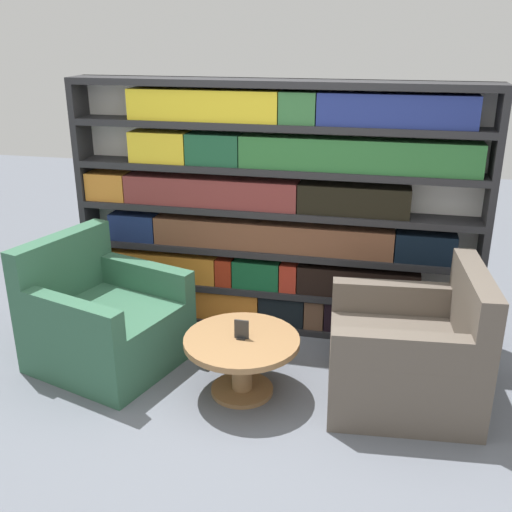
# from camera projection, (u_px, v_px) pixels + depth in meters

# --- Properties ---
(ground_plane) EXTENTS (14.00, 14.00, 0.00)m
(ground_plane) POSITION_uv_depth(u_px,v_px,m) (236.00, 410.00, 3.80)
(ground_plane) COLOR slate
(bookshelf) EXTENTS (3.12, 0.30, 1.94)m
(bookshelf) POSITION_uv_depth(u_px,v_px,m) (273.00, 213.00, 4.59)
(bookshelf) COLOR silver
(bookshelf) RESTS_ON ground_plane
(armchair_left) EXTENTS (1.14, 1.10, 0.91)m
(armchair_left) POSITION_uv_depth(u_px,v_px,m) (103.00, 323.00, 4.27)
(armchair_left) COLOR #336047
(armchair_left) RESTS_ON ground_plane
(armchair_right) EXTENTS (1.00, 0.94, 0.91)m
(armchair_right) POSITION_uv_depth(u_px,v_px,m) (409.00, 357.00, 3.83)
(armchair_right) COLOR brown
(armchair_right) RESTS_ON ground_plane
(coffee_table) EXTENTS (0.75, 0.75, 0.40)m
(coffee_table) POSITION_uv_depth(u_px,v_px,m) (242.00, 354.00, 3.90)
(coffee_table) COLOR olive
(coffee_table) RESTS_ON ground_plane
(table_sign) EXTENTS (0.09, 0.06, 0.13)m
(table_sign) POSITION_uv_depth(u_px,v_px,m) (242.00, 331.00, 3.84)
(table_sign) COLOR black
(table_sign) RESTS_ON coffee_table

